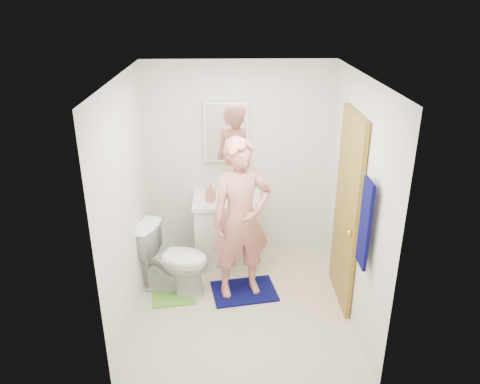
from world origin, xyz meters
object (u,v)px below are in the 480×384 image
towel (365,224)px  soap_dispenser (211,193)px  man (241,220)px  toilet (174,259)px  toothbrush_cup (240,192)px  medicine_cabinet (226,131)px  vanity_cabinet (227,232)px

towel → soap_dispenser: size_ratio=3.85×
towel → man: 1.36m
toilet → toothbrush_cup: bearing=-31.3°
medicine_cabinet → toilet: bearing=-125.5°
vanity_cabinet → medicine_cabinet: medicine_cabinet is taller
towel → toilet: size_ratio=1.01×
medicine_cabinet → soap_dispenser: (-0.18, -0.30, -0.65)m
soap_dispenser → toilet: bearing=-127.6°
soap_dispenser → toothbrush_cup: size_ratio=1.58×
vanity_cabinet → towel: (1.18, -1.48, 0.85)m
soap_dispenser → medicine_cabinet: bearing=58.4°
toilet → toothbrush_cup: toothbrush_cup is taller
vanity_cabinet → man: 0.85m
soap_dispenser → man: size_ratio=0.12×
toilet → toothbrush_cup: size_ratio=6.01×
vanity_cabinet → soap_dispenser: size_ratio=3.85×
toothbrush_cup → man: (-0.01, -0.73, -0.00)m
towel → soap_dispenser: 1.99m
towel → soap_dispenser: (-1.36, 1.41, -0.30)m
vanity_cabinet → toilet: vanity_cabinet is taller
vanity_cabinet → toilet: 0.83m
medicine_cabinet → toilet: medicine_cabinet is taller
vanity_cabinet → towel: 2.08m
medicine_cabinet → soap_dispenser: size_ratio=3.37×
towel → man: man is taller
vanity_cabinet → soap_dispenser: soap_dispenser is taller
toilet → toothbrush_cup: 1.11m
vanity_cabinet → man: size_ratio=0.46×
man → medicine_cabinet: bearing=83.5°
toothbrush_cup → toilet: bearing=-138.7°
toilet → man: size_ratio=0.45×
medicine_cabinet → toilet: size_ratio=0.88×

